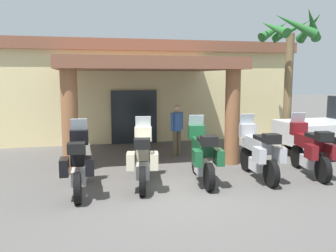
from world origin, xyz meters
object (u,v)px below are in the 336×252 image
(motel_building, at_px, (123,88))
(motorcycle_cream, at_px, (143,158))
(palm_tree_near_portico, at_px, (291,43))
(motorcycle_maroon, at_px, (310,149))
(pedestrian, at_px, (177,127))
(motorcycle_black, at_px, (78,163))
(motorcycle_silver, at_px, (259,152))
(motorcycle_green, at_px, (203,155))

(motel_building, height_order, motorcycle_cream, motel_building)
(palm_tree_near_portico, bearing_deg, motorcycle_cream, -148.91)
(palm_tree_near_portico, bearing_deg, motorcycle_maroon, -113.89)
(motorcycle_cream, bearing_deg, motel_building, 6.62)
(pedestrian, bearing_deg, motorcycle_black, -73.03)
(motorcycle_cream, relative_size, pedestrian, 1.28)
(motorcycle_maroon, height_order, palm_tree_near_portico, palm_tree_near_portico)
(motel_building, relative_size, motorcycle_silver, 6.32)
(pedestrian, bearing_deg, motorcycle_silver, -4.38)
(motorcycle_silver, bearing_deg, motorcycle_green, 91.23)
(motel_building, xyz_separation_m, motorcycle_silver, (2.37, -9.20, -1.37))
(palm_tree_near_portico, bearing_deg, motorcycle_black, -153.08)
(motel_building, xyz_separation_m, motorcycle_green, (0.87, -9.13, -1.37))
(pedestrian, bearing_deg, motel_building, 161.34)
(motorcycle_black, xyz_separation_m, palm_tree_near_portico, (7.73, 3.92, 3.15))
(motorcycle_black, bearing_deg, palm_tree_near_portico, -60.78)
(motorcycle_green, distance_m, motorcycle_maroon, 3.01)
(motorcycle_cream, distance_m, palm_tree_near_portico, 7.92)
(motorcycle_black, bearing_deg, motorcycle_maroon, -86.90)
(motel_building, relative_size, motorcycle_green, 6.33)
(motorcycle_black, distance_m, motorcycle_maroon, 6.03)
(motorcycle_cream, height_order, motorcycle_silver, same)
(motel_building, bearing_deg, pedestrian, -80.60)
(motorcycle_green, xyz_separation_m, motorcycle_silver, (1.51, -0.07, 0.00))
(motel_building, bearing_deg, motorcycle_maroon, -67.17)
(motorcycle_maroon, bearing_deg, motel_building, 32.67)
(motel_building, relative_size, pedestrian, 8.15)
(pedestrian, height_order, palm_tree_near_portico, palm_tree_near_portico)
(motorcycle_silver, bearing_deg, pedestrian, 27.67)
(motorcycle_silver, distance_m, motorcycle_maroon, 1.51)
(pedestrian, bearing_deg, motorcycle_green, -30.95)
(motorcycle_silver, bearing_deg, motorcycle_maroon, -86.05)
(motorcycle_green, distance_m, palm_tree_near_portico, 6.81)
(motorcycle_cream, distance_m, motorcycle_maroon, 4.52)
(motorcycle_cream, bearing_deg, palm_tree_near_portico, -48.26)
(motel_building, relative_size, palm_tree_near_portico, 2.77)
(pedestrian, distance_m, palm_tree_near_portico, 5.44)
(motorcycle_black, bearing_deg, motel_building, -10.72)
(motorcycle_silver, relative_size, palm_tree_near_portico, 0.44)
(motorcycle_silver, bearing_deg, motel_building, 18.41)
(motorcycle_maroon, bearing_deg, motorcycle_silver, 99.81)
(palm_tree_near_portico, bearing_deg, motorcycle_silver, -129.87)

